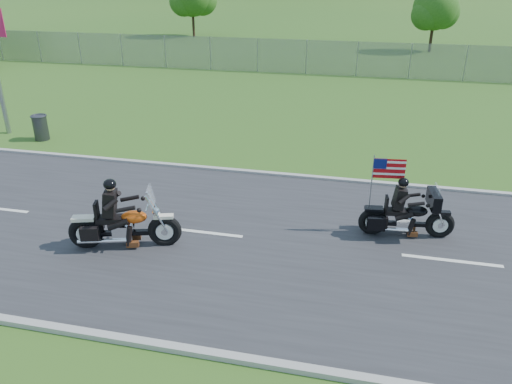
# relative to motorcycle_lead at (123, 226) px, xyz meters

# --- Properties ---
(ground) EXTENTS (420.00, 420.00, 0.00)m
(ground) POSITION_rel_motorcycle_lead_xyz_m (3.54, 1.01, -0.56)
(ground) COLOR #234D18
(ground) RESTS_ON ground
(road) EXTENTS (120.00, 8.00, 0.04)m
(road) POSITION_rel_motorcycle_lead_xyz_m (3.54, 1.01, -0.54)
(road) COLOR #28282B
(road) RESTS_ON ground
(curb_north) EXTENTS (120.00, 0.18, 0.12)m
(curb_north) POSITION_rel_motorcycle_lead_xyz_m (3.54, 5.06, -0.51)
(curb_north) COLOR #9E9B93
(curb_north) RESTS_ON ground
(curb_south) EXTENTS (120.00, 0.18, 0.12)m
(curb_south) POSITION_rel_motorcycle_lead_xyz_m (3.54, -3.04, -0.51)
(curb_south) COLOR #9E9B93
(curb_south) RESTS_ON ground
(fence) EXTENTS (60.00, 0.03, 2.00)m
(fence) POSITION_rel_motorcycle_lead_xyz_m (-1.46, 21.01, 0.44)
(fence) COLOR gray
(fence) RESTS_ON ground
(tree_fence_near) EXTENTS (3.52, 3.28, 4.75)m
(tree_fence_near) POSITION_rel_motorcycle_lead_xyz_m (9.58, 31.05, 2.41)
(tree_fence_near) COLOR #382316
(tree_fence_near) RESTS_ON ground
(motorcycle_lead) EXTENTS (2.60, 1.13, 1.79)m
(motorcycle_lead) POSITION_rel_motorcycle_lead_xyz_m (0.00, 0.00, 0.00)
(motorcycle_lead) COLOR black
(motorcycle_lead) RESTS_ON ground
(motorcycle_follow) EXTENTS (2.33, 0.84, 1.95)m
(motorcycle_follow) POSITION_rel_motorcycle_lead_xyz_m (6.53, 2.01, -0.02)
(motorcycle_follow) COLOR black
(motorcycle_follow) RESTS_ON ground
(trash_can) EXTENTS (0.66, 0.66, 0.93)m
(trash_can) POSITION_rel_motorcycle_lead_xyz_m (-6.67, 6.59, -0.10)
(trash_can) COLOR #35353A
(trash_can) RESTS_ON ground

